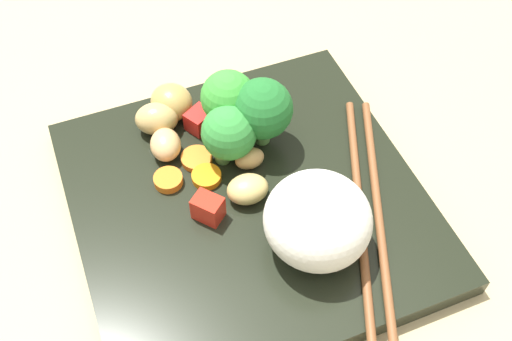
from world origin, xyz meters
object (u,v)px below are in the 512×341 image
at_px(square_plate, 248,203).
at_px(broccoli_floret_0, 223,135).
at_px(rice_mound, 318,220).
at_px(carrot_slice_2, 207,177).
at_px(chopstick_pair, 369,217).

bearing_deg(square_plate, broccoli_floret_0, -83.60).
height_order(rice_mound, carrot_slice_2, rice_mound).
xyz_separation_m(rice_mound, chopstick_pair, (-0.05, -0.00, -0.03)).
bearing_deg(carrot_slice_2, rice_mound, 123.31).
distance_m(square_plate, broccoli_floret_0, 0.06).
bearing_deg(rice_mound, square_plate, -61.25).
height_order(rice_mound, broccoli_floret_0, rice_mound).
height_order(square_plate, chopstick_pair, chopstick_pair).
xyz_separation_m(rice_mound, broccoli_floret_0, (0.04, -0.10, -0.00)).
bearing_deg(chopstick_pair, square_plate, 78.64).
relative_size(rice_mound, carrot_slice_2, 3.27).
height_order(square_plate, rice_mound, rice_mound).
bearing_deg(square_plate, rice_mound, 118.75).
bearing_deg(square_plate, chopstick_pair, 146.32).
height_order(broccoli_floret_0, chopstick_pair, broccoli_floret_0).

